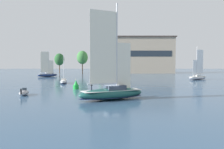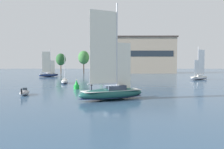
# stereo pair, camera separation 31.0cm
# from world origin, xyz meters

# --- Properties ---
(ground_plane) EXTENTS (400.00, 400.00, 0.00)m
(ground_plane) POSITION_xyz_m (0.00, 0.00, 0.00)
(ground_plane) COLOR #385675
(waterfront_building) EXTENTS (44.65, 15.73, 21.86)m
(waterfront_building) POSITION_xyz_m (15.09, 97.07, 10.97)
(waterfront_building) COLOR tan
(waterfront_building) RESTS_ON ground
(tree_shore_left) EXTENTS (6.58, 6.58, 13.54)m
(tree_shore_left) POSITION_xyz_m (-17.85, 95.06, 9.48)
(tree_shore_left) COLOR brown
(tree_shore_left) RESTS_ON ground
(tree_shore_center) EXTENTS (6.87, 6.87, 14.13)m
(tree_shore_center) POSITION_xyz_m (-4.54, 94.48, 9.89)
(tree_shore_center) COLOR #4C3828
(tree_shore_center) RESTS_ON ground
(tree_shore_right) EXTENTS (5.73, 5.73, 11.80)m
(tree_shore_right) POSITION_xyz_m (-31.07, 92.40, 8.26)
(tree_shore_right) COLOR brown
(tree_shore_right) RESTS_ON ground
(sailboat_main) EXTENTS (12.05, 8.04, 16.17)m
(sailboat_main) POSITION_xyz_m (0.02, 0.01, 1.25)
(sailboat_main) COLOR #194C47
(sailboat_main) RESTS_ON ground
(sailboat_moored_near_marina) EXTENTS (8.77, 7.19, 12.31)m
(sailboat_moored_near_marina) POSITION_xyz_m (-28.92, 61.17, 0.99)
(sailboat_moored_near_marina) COLOR navy
(sailboat_moored_near_marina) RESTS_ON ground
(sailboat_moored_mid_channel) EXTENTS (2.58, 6.73, 9.04)m
(sailboat_moored_mid_channel) POSITION_xyz_m (-14.62, 29.22, 0.62)
(sailboat_moored_mid_channel) COLOR silver
(sailboat_moored_mid_channel) RESTS_ON ground
(sailboat_moored_far_slip) EXTENTS (8.84, 6.74, 12.17)m
(sailboat_moored_far_slip) POSITION_xyz_m (31.82, 44.16, 0.98)
(sailboat_moored_far_slip) COLOR silver
(sailboat_moored_far_slip) RESTS_ON ground
(sailboat_moored_outer_mooring) EXTENTS (8.26, 2.73, 11.20)m
(sailboat_moored_outer_mooring) POSITION_xyz_m (0.69, 60.25, 0.76)
(sailboat_moored_outer_mooring) COLOR #194C47
(sailboat_moored_outer_mooring) RESTS_ON ground
(motor_tender) EXTENTS (1.98, 4.02, 1.48)m
(motor_tender) POSITION_xyz_m (-16.81, 4.88, 0.48)
(motor_tender) COLOR #99999E
(motor_tender) RESTS_ON ground
(channel_buoy) EXTENTS (1.30, 1.30, 2.33)m
(channel_buoy) POSITION_xyz_m (-8.49, 14.71, 0.93)
(channel_buoy) COLOR green
(channel_buoy) RESTS_ON ground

